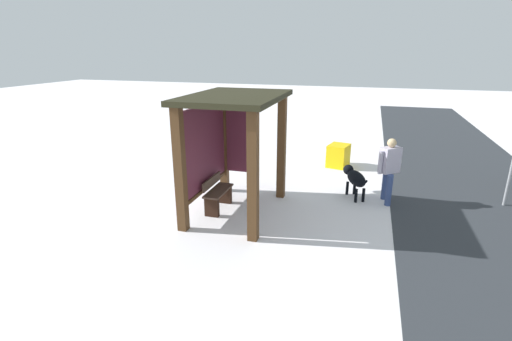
# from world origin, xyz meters

# --- Properties ---
(ground_plane) EXTENTS (60.00, 60.00, 0.00)m
(ground_plane) POSITION_xyz_m (0.00, 0.00, 0.00)
(ground_plane) COLOR silver
(bus_shelter) EXTENTS (2.68, 1.85, 2.60)m
(bus_shelter) POSITION_xyz_m (0.10, 0.20, 1.85)
(bus_shelter) COLOR #472D17
(bus_shelter) RESTS_ON ground
(bench_left_inside) EXTENTS (0.99, 0.36, 0.75)m
(bench_left_inside) POSITION_xyz_m (0.00, 0.46, 0.34)
(bench_left_inside) COLOR #4C392D
(bench_left_inside) RESTS_ON ground
(person_walking) EXTENTS (0.58, 0.54, 1.55)m
(person_walking) POSITION_xyz_m (1.53, -3.21, 0.91)
(person_walking) COLOR #B3ABC0
(person_walking) RESTS_ON ground
(dog) EXTENTS (1.06, 0.67, 0.70)m
(dog) POSITION_xyz_m (1.64, -2.47, 0.50)
(dog) COLOR black
(dog) RESTS_ON ground
(road_strip) EXTENTS (36.00, 4.14, 0.01)m
(road_strip) POSITION_xyz_m (0.00, -5.39, 0.00)
(road_strip) COLOR #2C3035
(road_strip) RESTS_ON ground
(grit_bin) EXTENTS (0.81, 0.70, 0.68)m
(grit_bin) POSITION_xyz_m (4.12, -1.86, 0.34)
(grit_bin) COLOR yellow
(grit_bin) RESTS_ON ground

